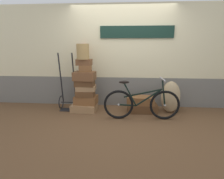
# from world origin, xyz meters

# --- Properties ---
(ground) EXTENTS (9.53, 5.20, 0.06)m
(ground) POSITION_xyz_m (0.00, 0.00, -0.03)
(ground) COLOR brown
(station_building) EXTENTS (7.53, 0.74, 2.54)m
(station_building) POSITION_xyz_m (0.01, 0.85, 1.27)
(station_building) COLOR slate
(station_building) RESTS_ON ground
(suitcase_0) EXTENTS (0.61, 0.49, 0.17)m
(suitcase_0) POSITION_xyz_m (-0.89, 0.28, 0.08)
(suitcase_0) COLOR #9E754C
(suitcase_0) RESTS_ON ground
(suitcase_1) EXTENTS (0.56, 0.43, 0.20)m
(suitcase_1) POSITION_xyz_m (-0.85, 0.32, 0.26)
(suitcase_1) COLOR brown
(suitcase_1) RESTS_ON suitcase_0
(suitcase_2) EXTENTS (0.43, 0.34, 0.14)m
(suitcase_2) POSITION_xyz_m (-0.86, 0.28, 0.43)
(suitcase_2) COLOR brown
(suitcase_2) RESTS_ON suitcase_1
(suitcase_3) EXTENTS (0.47, 0.39, 0.11)m
(suitcase_3) POSITION_xyz_m (-0.85, 0.32, 0.56)
(suitcase_3) COLOR #9E754C
(suitcase_3) RESTS_ON suitcase_2
(suitcase_4) EXTENTS (0.45, 0.32, 0.15)m
(suitcase_4) POSITION_xyz_m (-0.87, 0.29, 0.69)
(suitcase_4) COLOR brown
(suitcase_4) RESTS_ON suitcase_3
(suitcase_5) EXTENTS (0.52, 0.39, 0.20)m
(suitcase_5) POSITION_xyz_m (-0.86, 0.27, 0.86)
(suitcase_5) COLOR brown
(suitcase_5) RESTS_ON suitcase_4
(suitcase_6) EXTENTS (0.29, 0.22, 0.15)m
(suitcase_6) POSITION_xyz_m (-0.84, 0.30, 1.03)
(suitcase_6) COLOR brown
(suitcase_6) RESTS_ON suitcase_5
(suitcase_7) EXTENTS (0.36, 0.25, 0.14)m
(suitcase_7) POSITION_xyz_m (-0.87, 0.32, 1.17)
(suitcase_7) COLOR brown
(suitcase_7) RESTS_ON suitcase_6
(suitcase_8) EXTENTS (0.71, 0.43, 0.20)m
(suitcase_8) POSITION_xyz_m (0.51, 0.31, 0.10)
(suitcase_8) COLOR brown
(suitcase_8) RESTS_ON ground
(suitcase_9) EXTENTS (0.65, 0.37, 0.18)m
(suitcase_9) POSITION_xyz_m (0.46, 0.30, 0.29)
(suitcase_9) COLOR brown
(suitcase_9) RESTS_ON suitcase_8
(wicker_basket) EXTENTS (0.28, 0.28, 0.35)m
(wicker_basket) POSITION_xyz_m (-0.89, 0.30, 1.42)
(wicker_basket) COLOR #A8844C
(wicker_basket) RESTS_ON suitcase_7
(luggage_trolley) EXTENTS (0.41, 0.39, 1.39)m
(luggage_trolley) POSITION_xyz_m (-1.31, 0.37, 0.30)
(luggage_trolley) COLOR black
(luggage_trolley) RESTS_ON ground
(burlap_sack) EXTENTS (0.44, 0.37, 0.75)m
(burlap_sack) POSITION_xyz_m (1.16, 0.34, 0.37)
(burlap_sack) COLOR tan
(burlap_sack) RESTS_ON ground
(bicycle) EXTENTS (1.62, 0.46, 0.90)m
(bicycle) POSITION_xyz_m (0.45, -0.15, 0.35)
(bicycle) COLOR black
(bicycle) RESTS_ON ground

